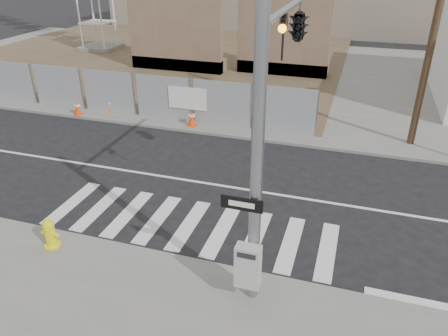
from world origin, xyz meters
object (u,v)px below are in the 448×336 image
(signal_pole, at_px, (287,66))
(traffic_cone_c, at_px, (111,105))
(fire_hydrant, at_px, (50,233))
(traffic_cone_b, at_px, (77,108))
(traffic_cone_d, at_px, (192,118))

(signal_pole, distance_m, traffic_cone_c, 12.69)
(fire_hydrant, height_order, traffic_cone_b, fire_hydrant)
(signal_pole, relative_size, traffic_cone_c, 10.26)
(traffic_cone_b, bearing_deg, fire_hydrant, -59.48)
(traffic_cone_d, bearing_deg, traffic_cone_b, -176.60)
(signal_pole, distance_m, traffic_cone_d, 9.42)
(fire_hydrant, relative_size, traffic_cone_d, 1.12)
(fire_hydrant, distance_m, traffic_cone_b, 10.33)
(traffic_cone_b, bearing_deg, traffic_cone_d, 3.40)
(traffic_cone_c, height_order, traffic_cone_d, traffic_cone_d)
(fire_hydrant, relative_size, traffic_cone_b, 1.19)
(traffic_cone_d, bearing_deg, traffic_cone_c, 172.93)
(traffic_cone_b, distance_m, traffic_cone_d, 5.65)
(traffic_cone_c, bearing_deg, signal_pole, -36.81)
(traffic_cone_b, bearing_deg, signal_pole, -30.12)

